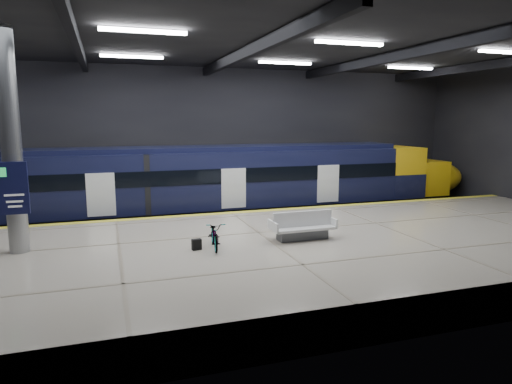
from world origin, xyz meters
name	(u,v)px	position (x,y,z in m)	size (l,w,h in m)	color
ground	(251,253)	(0.00, 0.00, 0.00)	(30.00, 30.00, 0.00)	black
room_shell	(250,107)	(0.00, 0.00, 5.72)	(30.10, 16.10, 8.05)	black
platform	(273,258)	(0.00, -2.50, 0.55)	(30.00, 11.00, 1.10)	beige
safety_strip	(232,213)	(0.00, 2.75, 1.11)	(30.00, 0.40, 0.01)	yellow
rails	(218,222)	(0.00, 5.50, 0.08)	(30.00, 1.52, 0.16)	gray
train	(203,184)	(-0.76, 5.50, 2.06)	(29.40, 2.84, 3.79)	black
bench	(302,229)	(1.13, -2.41, 1.45)	(2.27, 0.94, 1.00)	#595B60
bicycle	(215,235)	(-2.03, -2.54, 1.55)	(0.60, 1.73, 0.91)	#99999E
pannier_bag	(197,244)	(-2.63, -2.54, 1.28)	(0.30, 0.18, 0.35)	black
info_column	(11,146)	(-8.00, -1.03, 4.46)	(0.90, 0.78, 6.90)	#9EA0A5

